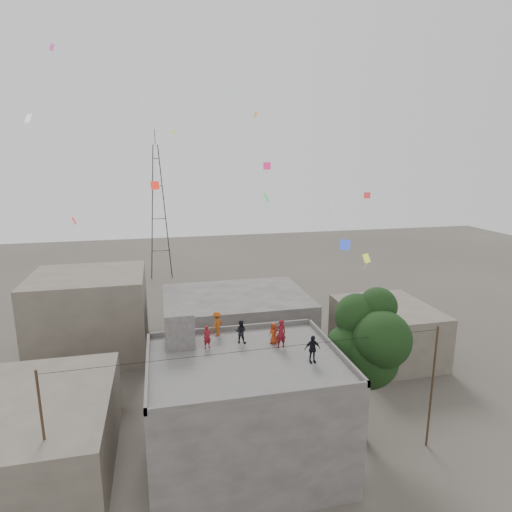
# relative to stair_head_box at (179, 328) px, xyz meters

# --- Properties ---
(ground) EXTENTS (140.00, 140.00, 0.00)m
(ground) POSITION_rel_stair_head_box_xyz_m (3.20, -2.60, -7.10)
(ground) COLOR #433D37
(ground) RESTS_ON ground
(main_building) EXTENTS (10.00, 8.00, 6.10)m
(main_building) POSITION_rel_stair_head_box_xyz_m (3.20, -2.60, -4.05)
(main_building) COLOR #4A4845
(main_building) RESTS_ON ground
(parapet) EXTENTS (10.00, 8.00, 0.30)m
(parapet) POSITION_rel_stair_head_box_xyz_m (3.20, -2.60, -0.85)
(parapet) COLOR #4A4845
(parapet) RESTS_ON main_building
(stair_head_box) EXTENTS (1.60, 1.80, 2.00)m
(stair_head_box) POSITION_rel_stair_head_box_xyz_m (0.00, 0.00, 0.00)
(stair_head_box) COLOR #4A4845
(stair_head_box) RESTS_ON main_building
(neighbor_west) EXTENTS (8.00, 10.00, 4.00)m
(neighbor_west) POSITION_rel_stair_head_box_xyz_m (-7.80, -0.60, -5.10)
(neighbor_west) COLOR #5A5347
(neighbor_west) RESTS_ON ground
(neighbor_north) EXTENTS (12.00, 9.00, 5.00)m
(neighbor_north) POSITION_rel_stair_head_box_xyz_m (5.20, 11.40, -4.60)
(neighbor_north) COLOR #4A4845
(neighbor_north) RESTS_ON ground
(neighbor_northwest) EXTENTS (9.00, 8.00, 7.00)m
(neighbor_northwest) POSITION_rel_stair_head_box_xyz_m (-6.80, 13.40, -3.60)
(neighbor_northwest) COLOR #5A5347
(neighbor_northwest) RESTS_ON ground
(neighbor_east) EXTENTS (7.00, 8.00, 4.40)m
(neighbor_east) POSITION_rel_stair_head_box_xyz_m (17.20, 7.40, -4.90)
(neighbor_east) COLOR #5A5347
(neighbor_east) RESTS_ON ground
(tree) EXTENTS (4.90, 4.60, 9.10)m
(tree) POSITION_rel_stair_head_box_xyz_m (10.57, -2.00, -1.00)
(tree) COLOR black
(tree) RESTS_ON ground
(utility_line) EXTENTS (20.12, 0.62, 7.40)m
(utility_line) POSITION_rel_stair_head_box_xyz_m (3.70, -3.85, -3.27)
(utility_line) COLOR black
(utility_line) RESTS_ON ground
(transmission_tower) EXTENTS (2.97, 2.97, 20.01)m
(transmission_tower) POSITION_rel_stair_head_box_xyz_m (-0.80, 37.40, 1.97)
(transmission_tower) COLOR black
(transmission_tower) RESTS_ON ground
(person_red_adult) EXTENTS (0.64, 0.46, 1.63)m
(person_red_adult) POSITION_rel_stair_head_box_xyz_m (5.40, -1.58, -0.19)
(person_red_adult) COLOR maroon
(person_red_adult) RESTS_ON main_building
(person_orange_child) EXTENTS (0.67, 0.70, 1.21)m
(person_orange_child) POSITION_rel_stair_head_box_xyz_m (5.15, -1.01, -0.39)
(person_orange_child) COLOR #9B3211
(person_orange_child) RESTS_ON main_building
(person_dark_child) EXTENTS (0.80, 0.73, 1.34)m
(person_dark_child) POSITION_rel_stair_head_box_xyz_m (3.37, -0.49, -0.33)
(person_dark_child) COLOR black
(person_dark_child) RESTS_ON main_building
(person_dark_adult) EXTENTS (0.86, 0.38, 1.45)m
(person_dark_adult) POSITION_rel_stair_head_box_xyz_m (6.48, -3.63, -0.28)
(person_dark_adult) COLOR black
(person_dark_adult) RESTS_ON main_building
(person_orange_adult) EXTENTS (1.06, 1.06, 1.48)m
(person_orange_adult) POSITION_rel_stair_head_box_xyz_m (2.20, 0.80, -0.26)
(person_orange_adult) COLOR #A94813
(person_orange_adult) RESTS_ON main_building
(person_red_child) EXTENTS (0.55, 0.47, 1.29)m
(person_red_child) POSITION_rel_stair_head_box_xyz_m (1.46, -0.78, -0.35)
(person_red_child) COLOR maroon
(person_red_child) RESTS_ON main_building
(kites) EXTENTS (21.85, 18.56, 11.89)m
(kites) POSITION_rel_stair_head_box_xyz_m (3.97, 3.00, 8.04)
(kites) COLOR red
(kites) RESTS_ON ground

